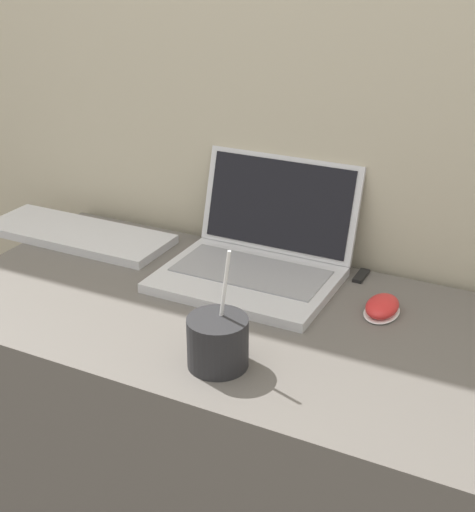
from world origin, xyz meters
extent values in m
cube|color=#BCB299|center=(0.00, 0.62, 1.25)|extent=(7.00, 0.04, 2.50)
cube|color=#5B5651|center=(0.00, 0.29, 0.37)|extent=(1.19, 0.58, 0.75)
cube|color=silver|center=(-0.04, 0.41, 0.76)|extent=(0.36, 0.27, 0.02)
cube|color=gray|center=(-0.04, 0.43, 0.77)|extent=(0.31, 0.15, 0.00)
cube|color=silver|center=(-0.04, 0.57, 0.87)|extent=(0.36, 0.07, 0.21)
cube|color=black|center=(-0.04, 0.57, 0.87)|extent=(0.33, 0.06, 0.18)
cylinder|color=#232326|center=(0.05, 0.12, 0.79)|extent=(0.10, 0.10, 0.09)
cylinder|color=black|center=(0.05, 0.12, 0.83)|extent=(0.09, 0.09, 0.01)
cylinder|color=white|center=(0.06, 0.13, 0.87)|extent=(0.04, 0.02, 0.18)
ellipsoid|color=white|center=(0.25, 0.41, 0.75)|extent=(0.07, 0.10, 0.01)
ellipsoid|color=red|center=(0.25, 0.41, 0.76)|extent=(0.06, 0.10, 0.03)
cube|color=silver|center=(-0.50, 0.44, 0.76)|extent=(0.46, 0.17, 0.02)
cube|color=black|center=(0.17, 0.54, 0.75)|extent=(0.02, 0.06, 0.01)
camera|label=1|loc=(0.54, -0.77, 1.42)|focal=50.00mm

